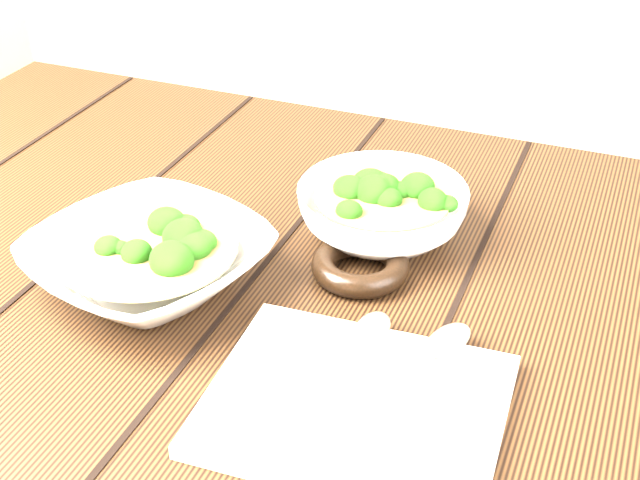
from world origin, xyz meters
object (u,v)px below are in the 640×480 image
napkin (355,405)px  soup_bowl_front (148,260)px  trivet (360,265)px  table (282,365)px  soup_bowl_back (382,210)px

napkin → soup_bowl_front: bearing=156.3°
soup_bowl_front → trivet: soup_bowl_front is taller
trivet → soup_bowl_front: bearing=-153.9°
soup_bowl_front → napkin: soup_bowl_front is taller
soup_bowl_front → trivet: size_ratio=2.80×
table → napkin: (0.14, -0.16, 0.13)m
napkin → table: bearing=128.3°
table → soup_bowl_front: (-0.11, -0.06, 0.15)m
table → napkin: size_ratio=5.02×
soup_bowl_front → trivet: bearing=26.1°
soup_bowl_front → soup_bowl_back: bearing=43.6°
trivet → napkin: bearing=-71.6°
table → trivet: 0.16m
soup_bowl_front → napkin: 0.27m
table → soup_bowl_back: (0.07, 0.11, 0.15)m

